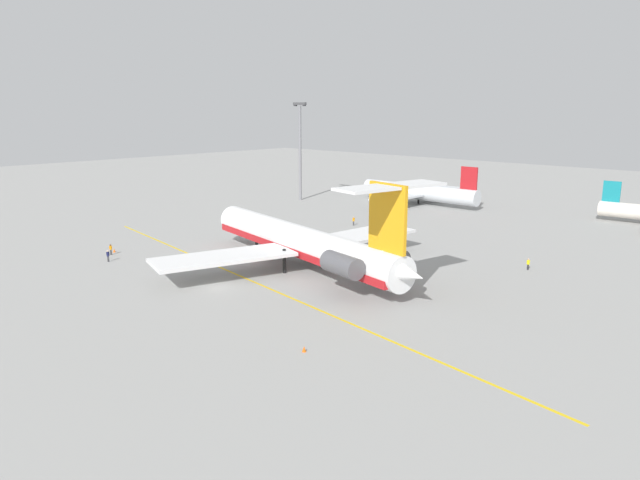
{
  "coord_description": "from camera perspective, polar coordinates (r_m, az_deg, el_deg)",
  "views": [
    {
      "loc": [
        57.2,
        -41.99,
        21.95
      ],
      "look_at": [
        0.58,
        17.8,
        3.23
      ],
      "focal_mm": 32.61,
      "sensor_mm": 36.0,
      "label": 1
    }
  ],
  "objects": [
    {
      "name": "main_jetliner",
      "position": [
        80.47,
        -1.41,
        -0.27
      ],
      "size": [
        46.98,
        41.83,
        13.76
      ],
      "rotation": [
        0.0,
        0.0,
        2.94
      ],
      "color": "white",
      "rests_on": "ground"
    },
    {
      "name": "ground_crew_near_tail",
      "position": [
        94.4,
        -19.85,
        -0.75
      ],
      "size": [
        0.27,
        0.38,
        1.69
      ],
      "rotation": [
        0.0,
        0.0,
        5.75
      ],
      "color": "black",
      "rests_on": "ground"
    },
    {
      "name": "airliner_far_left",
      "position": [
        138.87,
        9.36,
        4.71
      ],
      "size": [
        31.74,
        31.25,
        9.53
      ],
      "rotation": [
        0.0,
        0.0,
        3.15
      ],
      "color": "silver",
      "rests_on": "ground"
    },
    {
      "name": "ground_crew_starboard",
      "position": [
        85.55,
        19.76,
        -2.11
      ],
      "size": [
        0.34,
        0.29,
        1.66
      ],
      "rotation": [
        0.0,
        0.0,
        2.25
      ],
      "color": "black",
      "rests_on": "ground"
    },
    {
      "name": "ground_crew_near_nose",
      "position": [
        111.3,
        3.32,
        1.99
      ],
      "size": [
        0.28,
        0.38,
        1.74
      ],
      "rotation": [
        0.0,
        0.0,
        5.68
      ],
      "color": "black",
      "rests_on": "ground"
    },
    {
      "name": "light_mast",
      "position": [
        141.56,
        -1.97,
        9.11
      ],
      "size": [
        4.0,
        0.7,
        23.3
      ],
      "color": "slate",
      "rests_on": "ground"
    },
    {
      "name": "safety_cone_wingtip",
      "position": [
        96.12,
        -19.54,
        -0.98
      ],
      "size": [
        0.4,
        0.4,
        0.55
      ],
      "primitive_type": "cone",
      "color": "#EA590F",
      "rests_on": "ground"
    },
    {
      "name": "ground_crew_portside",
      "position": [
        90.32,
        -20.09,
        -1.34
      ],
      "size": [
        0.28,
        0.44,
        1.73
      ],
      "rotation": [
        0.0,
        0.0,
        6.15
      ],
      "color": "black",
      "rests_on": "ground"
    },
    {
      "name": "safety_cone_nose",
      "position": [
        54.49,
        -1.57,
        -10.64
      ],
      "size": [
        0.4,
        0.4,
        0.55
      ],
      "primitive_type": "cone",
      "color": "#EA590F",
      "rests_on": "ground"
    },
    {
      "name": "ground",
      "position": [
        74.28,
        -9.84,
        -4.58
      ],
      "size": [
        372.75,
        372.75,
        0.0
      ],
      "primitive_type": "plane",
      "color": "gray"
    },
    {
      "name": "taxiway_centreline",
      "position": [
        76.52,
        -6.85,
        -3.96
      ],
      "size": [
        89.9,
        13.4,
        0.01
      ],
      "primitive_type": "cube",
      "rotation": [
        0.0,
        0.0,
        3.0
      ],
      "color": "gold",
      "rests_on": "ground"
    }
  ]
}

